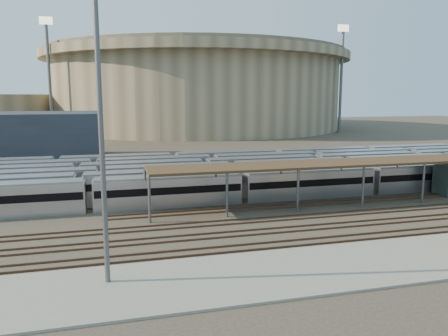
% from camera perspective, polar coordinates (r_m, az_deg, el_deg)
% --- Properties ---
extents(ground, '(420.00, 420.00, 0.00)m').
position_cam_1_polar(ground, '(48.02, 0.13, -6.87)').
color(ground, '#383026').
rests_on(ground, ground).
extents(apron, '(50.00, 9.00, 0.20)m').
position_cam_1_polar(apron, '(33.14, -1.62, -14.36)').
color(apron, gray).
rests_on(apron, ground).
extents(subway_trains, '(119.01, 23.90, 3.60)m').
position_cam_1_polar(subway_trains, '(65.82, -1.46, -0.80)').
color(subway_trains, '#A3A2A7').
rests_on(subway_trains, ground).
extents(inspection_shed, '(60.30, 6.00, 5.30)m').
position_cam_1_polar(inspection_shed, '(59.79, 19.92, 0.69)').
color(inspection_shed, '#515156').
rests_on(inspection_shed, ground).
extents(empty_tracks, '(170.00, 9.62, 0.18)m').
position_cam_1_polar(empty_tracks, '(43.40, 1.85, -8.54)').
color(empty_tracks, '#4C3323').
rests_on(empty_tracks, ground).
extents(stadium, '(124.00, 124.00, 32.50)m').
position_cam_1_polar(stadium, '(188.22, -3.51, 10.29)').
color(stadium, gray).
rests_on(stadium, ground).
extents(floodlight_0, '(4.00, 1.00, 38.40)m').
position_cam_1_polar(floodlight_0, '(155.79, -21.87, 11.38)').
color(floodlight_0, '#515156').
rests_on(floodlight_0, ground).
extents(floodlight_2, '(4.00, 1.00, 38.40)m').
position_cam_1_polar(floodlight_2, '(166.27, 15.07, 11.56)').
color(floodlight_2, '#515156').
rests_on(floodlight_2, ground).
extents(floodlight_3, '(4.00, 1.00, 38.40)m').
position_cam_1_polar(floodlight_3, '(204.69, -14.49, 11.12)').
color(floodlight_3, '#515156').
rests_on(floodlight_3, ground).
extents(yard_light_pole, '(0.81, 0.36, 20.62)m').
position_cam_1_polar(yard_light_pole, '(31.05, -15.72, 3.77)').
color(yard_light_pole, '#515156').
rests_on(yard_light_pole, apron).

